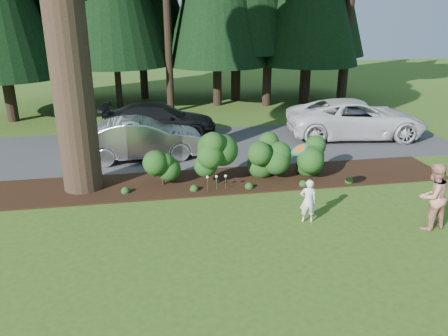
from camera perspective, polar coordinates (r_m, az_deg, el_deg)
name	(u,v)px	position (r m, az deg, el deg)	size (l,w,h in m)	color
ground	(241,224)	(12.23, 2.25, -7.27)	(80.00, 80.00, 0.00)	#335618
mulch_bed	(221,181)	(15.13, -0.36, -1.68)	(16.00, 2.50, 0.05)	black
driveway	(205,146)	(19.11, -2.53, 2.88)	(22.00, 6.00, 0.03)	#38383A
shrub_row	(244,159)	(14.90, 2.62, 1.17)	(6.53, 1.60, 1.61)	#1F4B17
lily_cluster	(217,177)	(14.13, -0.98, -1.22)	(0.69, 0.09, 0.57)	#1F4B17
car_silver_wagon	(142,139)	(17.53, -10.63, 3.77)	(1.69, 4.84, 1.59)	silver
car_white_suv	(356,119)	(21.14, 16.85, 6.19)	(2.89, 6.27, 1.74)	silver
car_dark_suv	(159,120)	(20.71, -8.47, 6.26)	(2.15, 5.30, 1.54)	black
child	(308,201)	(12.30, 10.93, -4.22)	(0.46, 0.30, 1.26)	white
adult	(432,197)	(12.86, 25.58, -3.38)	(0.90, 0.70, 1.85)	#C5411A
frisbee	(300,149)	(11.67, 9.84, 2.41)	(0.44, 0.49, 0.28)	#167C6E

